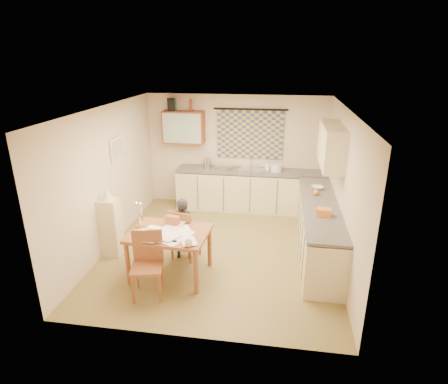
% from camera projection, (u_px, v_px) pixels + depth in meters
% --- Properties ---
extents(floor, '(4.00, 4.50, 0.02)m').
position_uv_depth(floor, '(220.00, 250.00, 6.74)').
color(floor, olive).
rests_on(floor, ground).
extents(ceiling, '(4.00, 4.50, 0.02)m').
position_uv_depth(ceiling, '(220.00, 108.00, 5.87)').
color(ceiling, white).
rests_on(ceiling, floor).
extents(wall_back, '(4.00, 0.02, 2.50)m').
position_uv_depth(wall_back, '(236.00, 151.00, 8.40)').
color(wall_back, beige).
rests_on(wall_back, floor).
extents(wall_front, '(4.00, 0.02, 2.50)m').
position_uv_depth(wall_front, '(188.00, 249.00, 4.21)').
color(wall_front, beige).
rests_on(wall_front, floor).
extents(wall_left, '(0.02, 4.50, 2.50)m').
position_uv_depth(wall_left, '(108.00, 178.00, 6.59)').
color(wall_left, beige).
rests_on(wall_left, floor).
extents(wall_right, '(0.02, 4.50, 2.50)m').
position_uv_depth(wall_right, '(343.00, 190.00, 6.02)').
color(wall_right, beige).
rests_on(wall_right, floor).
extents(window_blind, '(1.45, 0.03, 1.05)m').
position_uv_depth(window_blind, '(250.00, 135.00, 8.18)').
color(window_blind, '#374474').
rests_on(window_blind, wall_back).
extents(curtain_rod, '(1.60, 0.04, 0.04)m').
position_uv_depth(curtain_rod, '(251.00, 109.00, 7.97)').
color(curtain_rod, black).
rests_on(curtain_rod, wall_back).
extents(wall_cabinet, '(0.90, 0.34, 0.70)m').
position_uv_depth(wall_cabinet, '(184.00, 127.00, 8.20)').
color(wall_cabinet, maroon).
rests_on(wall_cabinet, wall_back).
extents(wall_cabinet_glass, '(0.84, 0.02, 0.64)m').
position_uv_depth(wall_cabinet_glass, '(182.00, 129.00, 8.05)').
color(wall_cabinet_glass, '#99B2A5').
rests_on(wall_cabinet_glass, wall_back).
extents(upper_cabinet_right, '(0.34, 1.30, 0.70)m').
position_uv_depth(upper_cabinet_right, '(332.00, 145.00, 6.35)').
color(upper_cabinet_right, beige).
rests_on(upper_cabinet_right, wall_right).
extents(framed_print, '(0.04, 0.50, 0.40)m').
position_uv_depth(framed_print, '(117.00, 148.00, 6.80)').
color(framed_print, '#ECE6C6').
rests_on(framed_print, wall_left).
extents(print_canvas, '(0.01, 0.42, 0.32)m').
position_uv_depth(print_canvas, '(118.00, 148.00, 6.80)').
color(print_canvas, beige).
rests_on(print_canvas, wall_left).
extents(counter_back, '(3.30, 0.62, 0.92)m').
position_uv_depth(counter_back, '(251.00, 190.00, 8.34)').
color(counter_back, beige).
rests_on(counter_back, floor).
extents(counter_right, '(0.62, 2.95, 0.92)m').
position_uv_depth(counter_right, '(318.00, 229.00, 6.52)').
color(counter_right, beige).
rests_on(counter_right, floor).
extents(stove, '(0.57, 0.57, 0.88)m').
position_uv_depth(stove, '(324.00, 259.00, 5.57)').
color(stove, white).
rests_on(stove, floor).
extents(sink, '(0.65, 0.58, 0.10)m').
position_uv_depth(sink, '(251.00, 172.00, 8.19)').
color(sink, silver).
rests_on(sink, counter_back).
extents(tap, '(0.04, 0.04, 0.28)m').
position_uv_depth(tap, '(251.00, 162.00, 8.30)').
color(tap, silver).
rests_on(tap, counter_back).
extents(dish_rack, '(0.44, 0.41, 0.06)m').
position_uv_depth(dish_rack, '(224.00, 168.00, 8.25)').
color(dish_rack, silver).
rests_on(dish_rack, counter_back).
extents(kettle, '(0.24, 0.24, 0.24)m').
position_uv_depth(kettle, '(207.00, 163.00, 8.27)').
color(kettle, silver).
rests_on(kettle, counter_back).
extents(mixing_bowl, '(0.30, 0.30, 0.16)m').
position_uv_depth(mixing_bowl, '(276.00, 168.00, 8.07)').
color(mixing_bowl, white).
rests_on(mixing_bowl, counter_back).
extents(soap_bottle, '(0.12, 0.12, 0.20)m').
position_uv_depth(soap_bottle, '(267.00, 166.00, 8.14)').
color(soap_bottle, white).
rests_on(soap_bottle, counter_back).
extents(bowl, '(0.28, 0.28, 0.05)m').
position_uv_depth(bowl, '(317.00, 188.00, 7.03)').
color(bowl, white).
rests_on(bowl, counter_right).
extents(orange_bag, '(0.24, 0.18, 0.12)m').
position_uv_depth(orange_bag, '(324.00, 212.00, 5.86)').
color(orange_bag, orange).
rests_on(orange_bag, counter_right).
extents(fruit_orange, '(0.10, 0.10, 0.10)m').
position_uv_depth(fruit_orange, '(316.00, 192.00, 6.73)').
color(fruit_orange, orange).
rests_on(fruit_orange, counter_right).
extents(speaker, '(0.22, 0.24, 0.26)m').
position_uv_depth(speaker, '(171.00, 105.00, 8.08)').
color(speaker, black).
rests_on(speaker, wall_cabinet).
extents(bottle_green, '(0.08, 0.08, 0.26)m').
position_uv_depth(bottle_green, '(175.00, 105.00, 8.06)').
color(bottle_green, '#195926').
rests_on(bottle_green, wall_cabinet).
extents(bottle_brown, '(0.09, 0.09, 0.26)m').
position_uv_depth(bottle_brown, '(191.00, 105.00, 8.01)').
color(bottle_brown, maroon).
rests_on(bottle_brown, wall_cabinet).
extents(dining_table, '(1.24, 0.98, 0.75)m').
position_uv_depth(dining_table, '(170.00, 253.00, 5.86)').
color(dining_table, brown).
rests_on(dining_table, floor).
extents(chair_far, '(0.50, 0.50, 0.90)m').
position_uv_depth(chair_far, '(186.00, 243.00, 6.39)').
color(chair_far, brown).
rests_on(chair_far, floor).
extents(chair_near, '(0.51, 0.51, 0.96)m').
position_uv_depth(chair_near, '(148.00, 277.00, 5.39)').
color(chair_near, brown).
rests_on(chair_near, floor).
extents(person, '(0.44, 0.33, 1.10)m').
position_uv_depth(person, '(183.00, 229.00, 6.30)').
color(person, black).
rests_on(person, floor).
extents(shelf_stand, '(0.32, 0.30, 1.02)m').
position_uv_depth(shelf_stand, '(111.00, 227.00, 6.43)').
color(shelf_stand, beige).
rests_on(shelf_stand, floor).
extents(lampshade, '(0.20, 0.20, 0.22)m').
position_uv_depth(lampshade, '(107.00, 193.00, 6.21)').
color(lampshade, '#ECE6C6').
rests_on(lampshade, shelf_stand).
extents(letter_rack, '(0.24, 0.14, 0.16)m').
position_uv_depth(letter_rack, '(173.00, 221.00, 5.92)').
color(letter_rack, brown).
rests_on(letter_rack, dining_table).
extents(mug, '(0.18, 0.18, 0.09)m').
position_uv_depth(mug, '(189.00, 243.00, 5.29)').
color(mug, white).
rests_on(mug, dining_table).
extents(magazine, '(0.29, 0.32, 0.02)m').
position_uv_depth(magazine, '(134.00, 236.00, 5.58)').
color(magazine, maroon).
rests_on(magazine, dining_table).
extents(book, '(0.17, 0.23, 0.02)m').
position_uv_depth(book, '(140.00, 232.00, 5.71)').
color(book, orange).
rests_on(book, dining_table).
extents(orange_box, '(0.12, 0.08, 0.04)m').
position_uv_depth(orange_box, '(140.00, 238.00, 5.49)').
color(orange_box, orange).
rests_on(orange_box, dining_table).
extents(eyeglasses, '(0.14, 0.08, 0.02)m').
position_uv_depth(eyeglasses, '(173.00, 241.00, 5.44)').
color(eyeglasses, black).
rests_on(eyeglasses, dining_table).
extents(candle_holder, '(0.07, 0.07, 0.18)m').
position_uv_depth(candle_holder, '(139.00, 222.00, 5.85)').
color(candle_holder, silver).
rests_on(candle_holder, dining_table).
extents(candle, '(0.03, 0.03, 0.22)m').
position_uv_depth(candle, '(141.00, 210.00, 5.80)').
color(candle, white).
rests_on(candle, dining_table).
extents(candle_flame, '(0.02, 0.02, 0.02)m').
position_uv_depth(candle_flame, '(137.00, 203.00, 5.74)').
color(candle_flame, '#FFCC66').
rests_on(candle_flame, dining_table).
extents(papers, '(0.96, 0.86, 0.03)m').
position_uv_depth(papers, '(170.00, 233.00, 5.66)').
color(papers, white).
rests_on(papers, dining_table).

